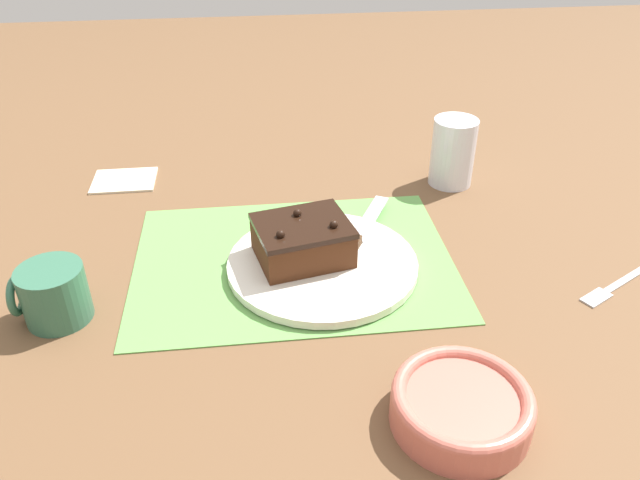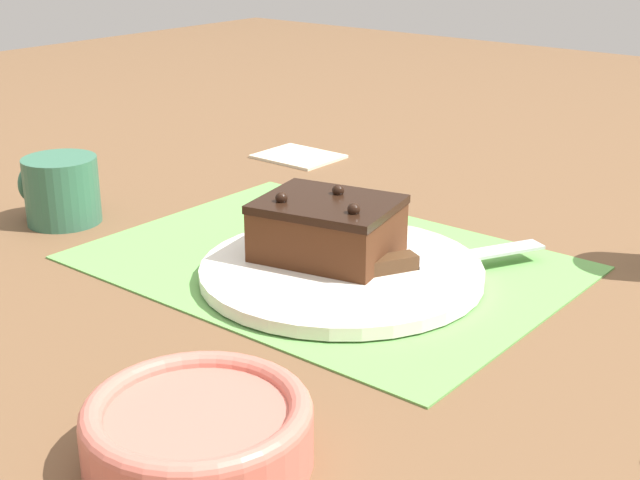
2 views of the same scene
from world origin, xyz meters
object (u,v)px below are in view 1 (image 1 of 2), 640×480
coffee_mug (53,294)px  chocolate_cake (303,240)px  drinking_glass (453,152)px  dessert_fork (613,287)px  serving_knife (356,239)px  small_bowl (461,406)px  cake_plate (322,264)px

coffee_mug → chocolate_cake: bearing=-166.7°
drinking_glass → dessert_fork: drinking_glass is taller
chocolate_cake → dessert_fork: chocolate_cake is taller
chocolate_cake → coffee_mug: size_ratio=1.61×
serving_knife → small_bowl: bearing=-53.1°
serving_knife → small_bowl: size_ratio=1.32×
coffee_mug → drinking_glass: bearing=-153.5°
chocolate_cake → small_bowl: 0.33m
small_bowl → chocolate_cake: bearing=-65.7°
dessert_fork → coffee_mug: bearing=58.9°
coffee_mug → dessert_fork: bearing=178.0°
small_bowl → drinking_glass: bearing=-105.6°
drinking_glass → dessert_fork: 0.36m
chocolate_cake → serving_knife: chocolate_cake is taller
chocolate_cake → drinking_glass: (-0.28, -0.23, 0.01)m
serving_knife → coffee_mug: coffee_mug is taller
chocolate_cake → dessert_fork: 0.43m
drinking_glass → chocolate_cake: bearing=38.6°
small_bowl → coffee_mug: (0.46, -0.23, 0.01)m
chocolate_cake → dessert_fork: (-0.42, 0.10, -0.04)m
chocolate_cake → drinking_glass: drinking_glass is taller
chocolate_cake → drinking_glass: bearing=-141.4°
drinking_glass → dessert_fork: size_ratio=0.86×
drinking_glass → small_bowl: (0.15, 0.53, -0.04)m
coffee_mug → dessert_fork: size_ratio=0.66×
serving_knife → drinking_glass: (-0.20, -0.20, 0.04)m
dessert_fork → serving_knife: bearing=39.2°
dessert_fork → drinking_glass: bearing=-7.2°
cake_plate → coffee_mug: (0.35, 0.06, 0.03)m
chocolate_cake → drinking_glass: 0.36m
chocolate_cake → dessert_fork: size_ratio=1.07×
cake_plate → drinking_glass: drinking_glass is taller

